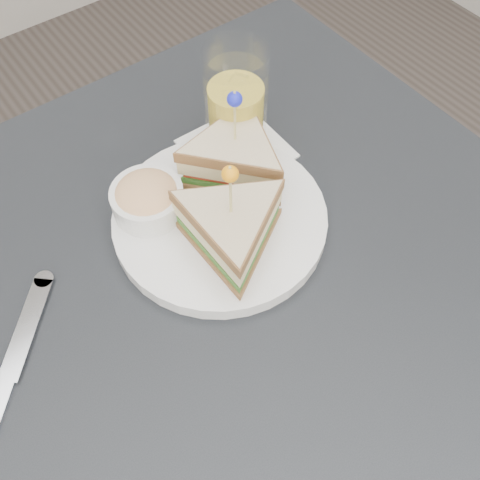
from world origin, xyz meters
The scene contains 5 objects.
ground_plane centered at (0.00, 0.00, 0.00)m, with size 3.50×3.50×0.00m, color #3F3833.
table centered at (0.00, 0.00, 0.67)m, with size 0.80×0.80×0.75m.
plate_meal centered at (0.03, 0.07, 0.79)m, with size 0.29×0.28×0.15m.
cutlery_knife centered at (-0.26, 0.04, 0.75)m, with size 0.17×0.18×0.01m.
drink_set centered at (0.11, 0.16, 0.82)m, with size 0.13×0.13×0.16m.
Camera 1 is at (-0.18, -0.25, 1.29)m, focal length 40.00 mm.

